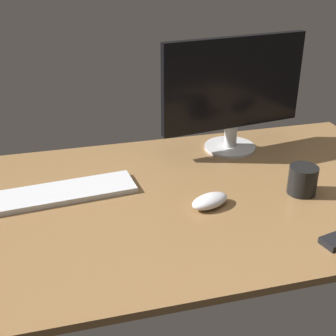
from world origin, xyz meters
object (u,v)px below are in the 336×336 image
(monitor, at_px, (233,90))
(computer_mouse, at_px, (210,201))
(coffee_mug, at_px, (303,180))
(keyboard, at_px, (64,192))

(monitor, xyz_separation_m, computer_mouse, (-0.20, -0.35, -0.19))
(coffee_mug, bearing_deg, monitor, 103.76)
(coffee_mug, bearing_deg, computer_mouse, -178.93)
(monitor, xyz_separation_m, keyboard, (-0.58, -0.18, -0.20))
(monitor, height_order, computer_mouse, monitor)
(keyboard, bearing_deg, computer_mouse, -28.88)
(monitor, bearing_deg, coffee_mug, -84.17)
(computer_mouse, bearing_deg, keyboard, 136.01)
(computer_mouse, xyz_separation_m, coffee_mug, (0.28, 0.01, 0.02))
(keyboard, height_order, computer_mouse, computer_mouse)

